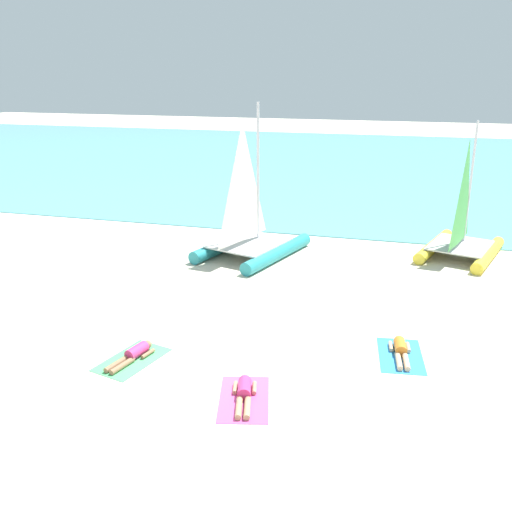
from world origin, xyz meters
name	(u,v)px	position (x,y,z in m)	size (l,w,h in m)	color
ground_plane	(285,251)	(0.00, 10.00, 0.00)	(120.00, 120.00, 0.00)	beige
ocean_water	(349,164)	(0.00, 32.33, 0.03)	(120.00, 40.00, 0.05)	#5BB2C1
sailboat_teal	(250,234)	(-1.20, 9.04, 0.86)	(4.02, 5.08, 5.79)	teal
sailboat_yellow	(461,238)	(6.69, 11.06, 0.77)	(3.57, 4.51, 5.15)	yellow
towel_left	(132,360)	(-1.77, 0.18, 0.01)	(1.10, 1.90, 0.01)	#4CB266
sunbather_left	(133,354)	(-1.75, 0.25, 0.13)	(0.76, 1.55, 0.30)	#D83372
towel_middle	(244,399)	(1.46, -0.78, 0.01)	(1.10, 1.90, 0.01)	#D84C99
sunbather_middle	(244,392)	(1.45, -0.71, 0.13)	(0.76, 1.55, 0.30)	#D83372
towel_right	(400,356)	(4.76, 2.21, 0.01)	(1.10, 1.90, 0.01)	#338CD8
sunbather_right	(401,350)	(4.75, 2.27, 0.13)	(0.60, 1.57, 0.30)	orange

